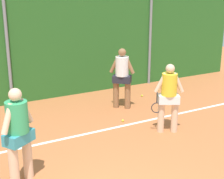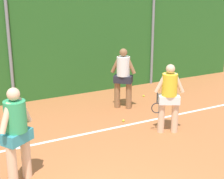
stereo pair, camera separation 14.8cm
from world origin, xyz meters
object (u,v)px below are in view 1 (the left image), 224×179
at_px(player_midcourt, 169,95).
at_px(player_backcourt_far, 122,75).
at_px(tennis_ball_0, 123,121).
at_px(tennis_ball_4, 142,96).
at_px(player_foreground_near, 18,131).
at_px(tennis_ball_2, 164,103).

xyz_separation_m(player_midcourt, player_backcourt_far, (-0.13, 2.15, 0.04)).
bearing_deg(player_midcourt, tennis_ball_0, -31.38).
relative_size(player_midcourt, tennis_ball_4, 27.56).
distance_m(tennis_ball_0, tennis_ball_4, 2.38).
bearing_deg(player_foreground_near, tennis_ball_4, -178.91).
relative_size(tennis_ball_2, tennis_ball_4, 1.00).
height_order(tennis_ball_0, tennis_ball_4, same).
xyz_separation_m(player_foreground_near, tennis_ball_2, (5.20, 2.34, -1.05)).
distance_m(player_foreground_near, player_backcourt_far, 4.70).
bearing_deg(tennis_ball_0, tennis_ball_4, 43.57).
height_order(player_foreground_near, tennis_ball_4, player_foreground_near).
xyz_separation_m(player_foreground_near, tennis_ball_0, (3.28, 1.72, -1.05)).
distance_m(player_backcourt_far, tennis_ball_0, 1.54).
height_order(player_foreground_near, tennis_ball_0, player_foreground_near).
distance_m(player_midcourt, tennis_ball_2, 2.37).
xyz_separation_m(player_foreground_near, tennis_ball_4, (5.01, 3.36, -1.05)).
bearing_deg(player_backcourt_far, tennis_ball_2, -153.91).
relative_size(player_midcourt, tennis_ball_2, 27.56).
height_order(player_midcourt, tennis_ball_4, player_midcourt).
xyz_separation_m(tennis_ball_0, tennis_ball_4, (1.72, 1.64, 0.00)).
bearing_deg(player_midcourt, player_backcourt_far, -58.84).
distance_m(player_foreground_near, tennis_ball_4, 6.12).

